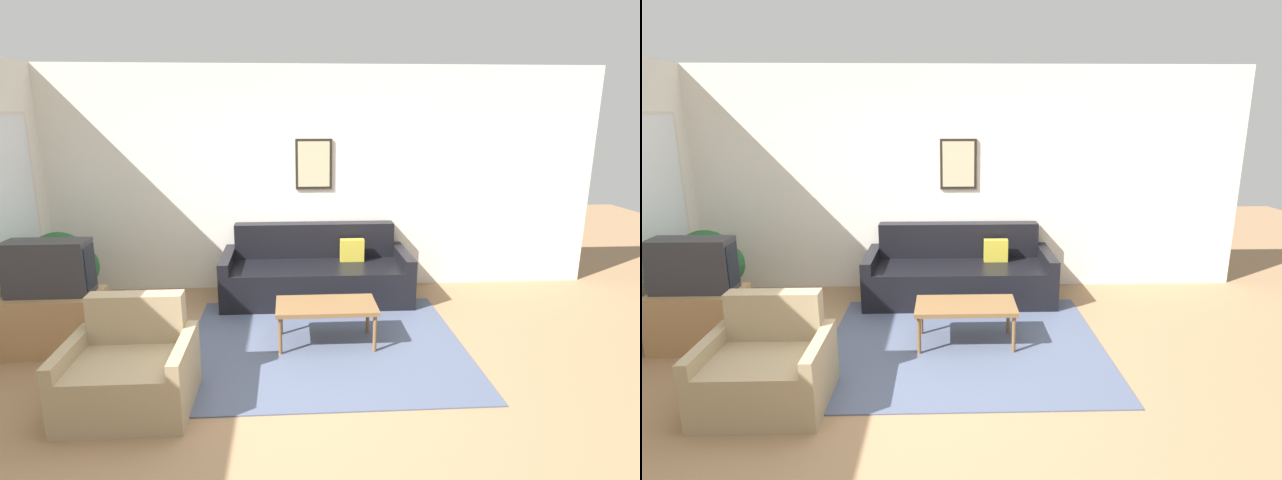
% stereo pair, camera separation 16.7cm
% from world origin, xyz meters
% --- Properties ---
extents(ground_plane, '(16.00, 16.00, 0.00)m').
position_xyz_m(ground_plane, '(0.00, 0.00, 0.00)').
color(ground_plane, '#997551').
extents(area_rug, '(2.59, 2.25, 0.01)m').
position_xyz_m(area_rug, '(0.53, 0.87, 0.01)').
color(area_rug, '#4C5670').
rests_on(area_rug, ground_plane).
extents(wall_back, '(8.00, 0.09, 2.70)m').
position_xyz_m(wall_back, '(0.00, 2.59, 1.35)').
color(wall_back, white).
rests_on(wall_back, ground_plane).
extents(couch, '(2.17, 0.90, 0.85)m').
position_xyz_m(couch, '(0.51, 2.13, 0.29)').
color(couch, black).
rests_on(couch, ground_plane).
extents(coffee_table, '(0.94, 0.50, 0.41)m').
position_xyz_m(coffee_table, '(0.54, 0.89, 0.37)').
color(coffee_table, brown).
rests_on(coffee_table, ground_plane).
extents(tv_stand, '(0.82, 0.47, 0.55)m').
position_xyz_m(tv_stand, '(-1.96, 0.92, 0.27)').
color(tv_stand, '#A87F51').
rests_on(tv_stand, ground_plane).
extents(tv, '(0.73, 0.28, 0.50)m').
position_xyz_m(tv, '(-1.96, 0.92, 0.80)').
color(tv, '#2D2D33').
rests_on(tv, tv_stand).
extents(armchair, '(0.91, 0.76, 0.80)m').
position_xyz_m(armchair, '(-0.99, -0.05, 0.27)').
color(armchair, tan).
rests_on(armchair, ground_plane).
extents(potted_plant_tall, '(0.57, 0.57, 0.94)m').
position_xyz_m(potted_plant_tall, '(-2.23, 1.29, 0.61)').
color(potted_plant_tall, slate).
rests_on(potted_plant_tall, ground_plane).
extents(potted_plant_by_window, '(0.63, 0.63, 0.92)m').
position_xyz_m(potted_plant_by_window, '(-2.28, 1.81, 0.57)').
color(potted_plant_by_window, beige).
rests_on(potted_plant_by_window, ground_plane).
extents(potted_plant_small, '(0.49, 0.49, 0.78)m').
position_xyz_m(potted_plant_small, '(-2.10, 1.79, 0.50)').
color(potted_plant_small, beige).
rests_on(potted_plant_small, ground_plane).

